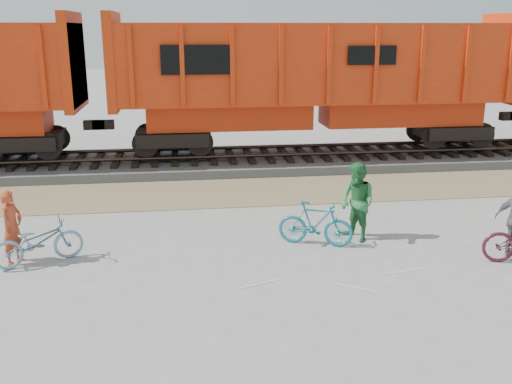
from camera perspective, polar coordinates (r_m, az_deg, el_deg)
The scene contains 9 objects.
ground at distance 11.86m, azimuth 4.56°, elevation -7.26°, with size 120.00×120.00×0.00m, color #9E9E99.
gravel_strip at distance 16.96m, azimuth 0.70°, elevation 0.09°, with size 120.00×3.00×0.02m, color #8A7C55.
ballast_bed at distance 20.29m, azimuth -0.72°, elevation 3.18°, with size 120.00×4.00×0.30m, color slate.
track at distance 20.22m, azimuth -0.73°, elevation 4.07°, with size 120.00×2.60×0.24m.
hopper_car_center at distance 20.27m, azimuth 6.13°, elevation 11.25°, with size 14.00×3.13×4.65m.
bicycle_blue at distance 12.54m, azimuth -20.98°, elevation -4.66°, with size 0.63×1.82×0.95m, color #6B9BB4.
bicycle_teal at distance 12.75m, azimuth 5.97°, elevation -3.17°, with size 0.47×1.67×1.01m, color #177285.
person_solo at distance 12.66m, azimuth -23.22°, elevation -3.24°, with size 0.57×0.38×1.57m, color #B94325.
person_man at distance 13.07m, azimuth 10.08°, elevation -1.02°, with size 0.87×0.68×1.80m, color #2C753A.
Camera 1 is at (-2.36, -10.63, 4.70)m, focal length 40.00 mm.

